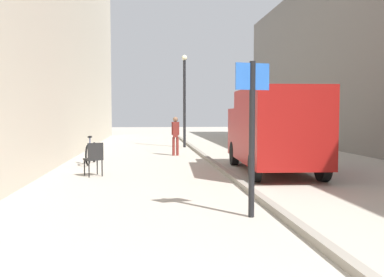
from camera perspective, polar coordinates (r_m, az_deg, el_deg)
The scene contains 8 objects.
ground_plane at distance 13.47m, azimuth -3.44°, elevation -3.91°, with size 80.00×80.00×0.00m, color #A8A093.
kerb_strip at distance 13.63m, azimuth 3.22°, elevation -3.57°, with size 0.16×40.00×0.12m, color gray.
pedestrian_main_foreground at distance 16.77m, azimuth -2.36°, elevation 0.75°, with size 0.32×0.21×1.61m.
delivery_van at distance 12.08m, azimuth 11.44°, elevation 1.39°, with size 2.24×5.03×2.44m.
street_sign_post at distance 6.76m, azimuth 8.49°, elevation 1.87°, with size 0.59×0.14×2.60m.
lamp_post at distance 20.92m, azimuth -1.08°, elevation 6.20°, with size 0.28×0.28×4.76m.
bicycle_leaning at distance 14.43m, azimuth -14.08°, elevation -1.99°, with size 0.17×1.77×0.98m.
cafe_chair_near_window at distance 11.49m, azimuth -13.68°, elevation -2.53°, with size 0.59×0.59×0.94m.
Camera 1 is at (-0.64, -1.34, 1.73)m, focal length 37.68 mm.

